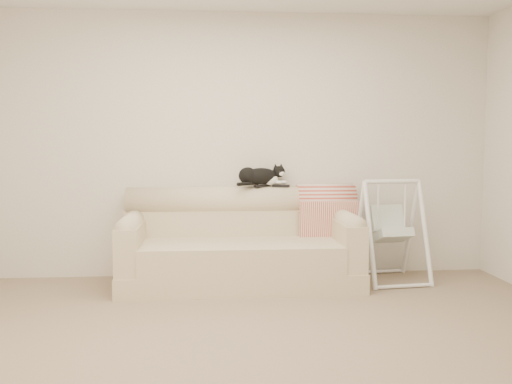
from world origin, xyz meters
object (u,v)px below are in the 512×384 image
at_px(remote_a, 262,185).
at_px(tuxedo_cat, 260,176).
at_px(remote_b, 281,186).
at_px(baby_swing, 391,230).
at_px(sofa, 240,247).

height_order(remote_a, tuxedo_cat, tuxedo_cat).
bearing_deg(remote_b, tuxedo_cat, 179.02).
bearing_deg(remote_a, baby_swing, -11.38).
bearing_deg(remote_b, baby_swing, -12.90).
bearing_deg(tuxedo_cat, baby_swing, -11.00).
xyz_separation_m(remote_b, baby_swing, (1.03, -0.24, -0.42)).
relative_size(remote_a, tuxedo_cat, 0.33).
bearing_deg(remote_b, remote_a, 177.39).
height_order(sofa, baby_swing, baby_swing).
xyz_separation_m(sofa, baby_swing, (1.45, -0.01, 0.14)).
bearing_deg(tuxedo_cat, sofa, -132.67).
bearing_deg(remote_a, tuxedo_cat, -164.07).
height_order(sofa, remote_a, remote_a).
height_order(tuxedo_cat, baby_swing, tuxedo_cat).
distance_m(remote_a, remote_b, 0.18).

